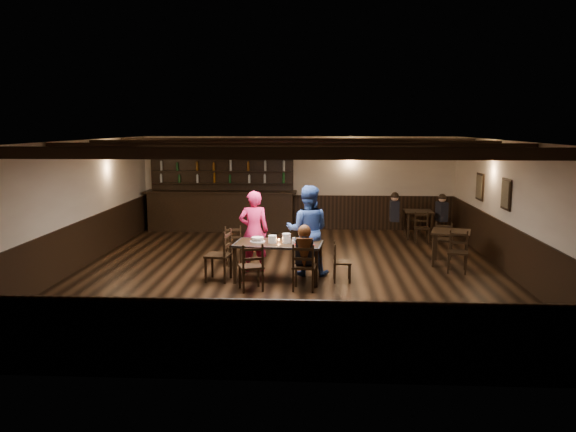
{
  "coord_description": "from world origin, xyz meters",
  "views": [
    {
      "loc": [
        0.56,
        -11.25,
        3.0
      ],
      "look_at": [
        -0.04,
        0.2,
        1.15
      ],
      "focal_mm": 35.0,
      "sensor_mm": 36.0,
      "label": 1
    }
  ],
  "objects_px": {
    "chair_near_left": "(252,263)",
    "woman_pink": "(254,231)",
    "man_blue": "(308,230)",
    "cake": "(258,240)",
    "chair_near_right": "(304,263)",
    "dining_table": "(278,246)",
    "bar_counter": "(221,205)"
  },
  "relations": [
    {
      "from": "chair_near_left",
      "to": "bar_counter",
      "type": "bearing_deg",
      "value": 104.72
    },
    {
      "from": "dining_table",
      "to": "bar_counter",
      "type": "xyz_separation_m",
      "value": [
        -2.03,
        5.31,
        0.05
      ]
    },
    {
      "from": "chair_near_left",
      "to": "woman_pink",
      "type": "distance_m",
      "value": 1.5
    },
    {
      "from": "chair_near_left",
      "to": "chair_near_right",
      "type": "relative_size",
      "value": 1.0
    },
    {
      "from": "chair_near_right",
      "to": "woman_pink",
      "type": "xyz_separation_m",
      "value": [
        -1.07,
        1.41,
        0.32
      ]
    },
    {
      "from": "chair_near_left",
      "to": "man_blue",
      "type": "bearing_deg",
      "value": 51.33
    },
    {
      "from": "woman_pink",
      "to": "cake",
      "type": "bearing_deg",
      "value": 94.09
    },
    {
      "from": "chair_near_left",
      "to": "man_blue",
      "type": "relative_size",
      "value": 0.49
    },
    {
      "from": "man_blue",
      "to": "cake",
      "type": "xyz_separation_m",
      "value": [
        -0.97,
        -0.41,
        -0.12
      ]
    },
    {
      "from": "man_blue",
      "to": "cake",
      "type": "distance_m",
      "value": 1.06
    },
    {
      "from": "chair_near_left",
      "to": "dining_table",
      "type": "bearing_deg",
      "value": 60.43
    },
    {
      "from": "woman_pink",
      "to": "man_blue",
      "type": "distance_m",
      "value": 1.14
    },
    {
      "from": "chair_near_right",
      "to": "bar_counter",
      "type": "height_order",
      "value": "bar_counter"
    },
    {
      "from": "dining_table",
      "to": "man_blue",
      "type": "xyz_separation_m",
      "value": [
        0.56,
        0.48,
        0.23
      ]
    },
    {
      "from": "woman_pink",
      "to": "man_blue",
      "type": "xyz_separation_m",
      "value": [
        1.12,
        -0.22,
        0.07
      ]
    },
    {
      "from": "chair_near_right",
      "to": "woman_pink",
      "type": "distance_m",
      "value": 1.8
    },
    {
      "from": "chair_near_right",
      "to": "bar_counter",
      "type": "distance_m",
      "value": 6.54
    },
    {
      "from": "chair_near_left",
      "to": "chair_near_right",
      "type": "height_order",
      "value": "chair_near_right"
    },
    {
      "from": "bar_counter",
      "to": "chair_near_right",
      "type": "bearing_deg",
      "value": -67.13
    },
    {
      "from": "dining_table",
      "to": "man_blue",
      "type": "relative_size",
      "value": 0.97
    },
    {
      "from": "chair_near_right",
      "to": "man_blue",
      "type": "bearing_deg",
      "value": 87.72
    },
    {
      "from": "chair_near_left",
      "to": "bar_counter",
      "type": "distance_m",
      "value": 6.28
    },
    {
      "from": "chair_near_left",
      "to": "woman_pink",
      "type": "height_order",
      "value": "woman_pink"
    },
    {
      "from": "chair_near_left",
      "to": "man_blue",
      "type": "xyz_separation_m",
      "value": [
        0.99,
        1.24,
        0.39
      ]
    },
    {
      "from": "man_blue",
      "to": "woman_pink",
      "type": "bearing_deg",
      "value": -7.32
    },
    {
      "from": "chair_near_left",
      "to": "woman_pink",
      "type": "relative_size",
      "value": 0.53
    },
    {
      "from": "chair_near_right",
      "to": "woman_pink",
      "type": "relative_size",
      "value": 0.53
    },
    {
      "from": "chair_near_left",
      "to": "cake",
      "type": "relative_size",
      "value": 3.02
    },
    {
      "from": "chair_near_right",
      "to": "bar_counter",
      "type": "xyz_separation_m",
      "value": [
        -2.54,
        6.02,
        0.2
      ]
    },
    {
      "from": "chair_near_left",
      "to": "cake",
      "type": "bearing_deg",
      "value": 88.7
    },
    {
      "from": "chair_near_left",
      "to": "woman_pink",
      "type": "xyz_separation_m",
      "value": [
        -0.13,
        1.46,
        0.32
      ]
    },
    {
      "from": "dining_table",
      "to": "cake",
      "type": "relative_size",
      "value": 5.99
    }
  ]
}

